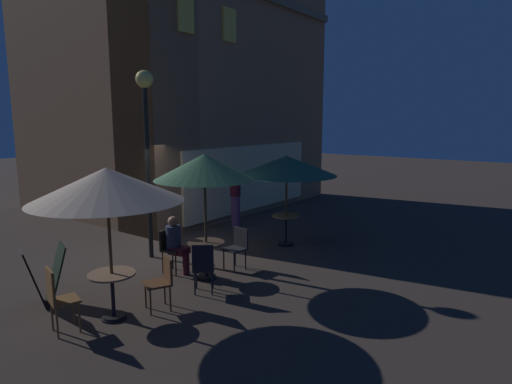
% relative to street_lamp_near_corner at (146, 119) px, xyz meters
% --- Properties ---
extents(ground_plane, '(60.00, 60.00, 0.00)m').
position_rel_street_lamp_near_corner_xyz_m(ground_plane, '(0.08, -0.25, -3.16)').
color(ground_plane, '#3A3029').
extents(cafe_building, '(8.89, 7.54, 7.94)m').
position_rel_street_lamp_near_corner_xyz_m(cafe_building, '(3.79, 3.05, 0.80)').
color(cafe_building, '#986E4B').
rests_on(cafe_building, ground).
extents(street_lamp_near_corner, '(0.38, 0.38, 4.20)m').
position_rel_street_lamp_near_corner_xyz_m(street_lamp_near_corner, '(0.00, 0.00, 0.00)').
color(street_lamp_near_corner, black).
rests_on(street_lamp_near_corner, ground).
extents(menu_sandwich_board, '(0.82, 0.74, 1.00)m').
position_rel_street_lamp_near_corner_xyz_m(menu_sandwich_board, '(-2.82, -0.62, -2.64)').
color(menu_sandwich_board, black).
rests_on(menu_sandwich_board, ground).
extents(cafe_table_0, '(0.73, 0.73, 0.76)m').
position_rel_street_lamp_near_corner_xyz_m(cafe_table_0, '(-0.26, -1.98, -2.61)').
color(cafe_table_0, black).
rests_on(cafe_table_0, ground).
extents(cafe_table_1, '(0.70, 0.70, 0.77)m').
position_rel_street_lamp_near_corner_xyz_m(cafe_table_1, '(2.68, -1.97, -2.61)').
color(cafe_table_1, black).
rests_on(cafe_table_1, ground).
extents(cafe_table_2, '(0.73, 0.73, 0.76)m').
position_rel_street_lamp_near_corner_xyz_m(cafe_table_2, '(-2.46, -2.01, -2.61)').
color(cafe_table_2, black).
rests_on(cafe_table_2, ground).
extents(patio_umbrella_0, '(1.97, 1.97, 2.50)m').
position_rel_street_lamp_near_corner_xyz_m(patio_umbrella_0, '(-0.26, -1.98, -0.93)').
color(patio_umbrella_0, black).
rests_on(patio_umbrella_0, ground).
extents(patio_umbrella_1, '(2.48, 2.48, 2.26)m').
position_rel_street_lamp_near_corner_xyz_m(patio_umbrella_1, '(2.68, -1.97, -1.15)').
color(patio_umbrella_1, black).
rests_on(patio_umbrella_1, ground).
extents(patio_umbrella_2, '(2.33, 2.33, 2.43)m').
position_rel_street_lamp_near_corner_xyz_m(patio_umbrella_2, '(-2.46, -2.01, -1.00)').
color(patio_umbrella_2, black).
rests_on(patio_umbrella_2, ground).
extents(cafe_chair_0, '(0.46, 0.46, 0.88)m').
position_rel_street_lamp_near_corner_xyz_m(cafe_chair_0, '(0.58, -2.10, -2.63)').
color(cafe_chair_0, black).
rests_on(cafe_chair_0, ground).
extents(cafe_chair_1, '(0.48, 0.48, 0.90)m').
position_rel_street_lamp_near_corner_xyz_m(cafe_chair_1, '(-0.41, -1.11, -2.61)').
color(cafe_chair_1, black).
rests_on(cafe_chair_1, ground).
extents(cafe_chair_2, '(0.54, 0.54, 0.95)m').
position_rel_street_lamp_near_corner_xyz_m(cafe_chair_2, '(-0.86, -2.47, -2.60)').
color(cafe_chair_2, black).
rests_on(cafe_chair_2, ground).
extents(cafe_chair_3, '(0.48, 0.48, 1.01)m').
position_rel_street_lamp_near_corner_xyz_m(cafe_chair_3, '(-3.24, -1.79, -2.56)').
color(cafe_chair_3, brown).
rests_on(cafe_chair_3, ground).
extents(cafe_chair_4, '(0.55, 0.55, 0.88)m').
position_rel_street_lamp_near_corner_xyz_m(cafe_chair_4, '(-1.73, -2.36, -2.63)').
color(cafe_chair_4, '#50301C').
rests_on(cafe_chair_4, ground).
extents(patron_seated_0, '(0.36, 0.52, 1.19)m').
position_rel_street_lamp_near_corner_xyz_m(patron_seated_0, '(-0.39, -1.26, -2.48)').
color(patron_seated_0, '#4C1623').
rests_on(patron_seated_0, ground).
extents(patron_standing_1, '(0.31, 0.31, 1.71)m').
position_rel_street_lamp_near_corner_xyz_m(patron_standing_1, '(3.33, 0.21, -2.29)').
color(patron_standing_1, '#643D6B').
rests_on(patron_standing_1, ground).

